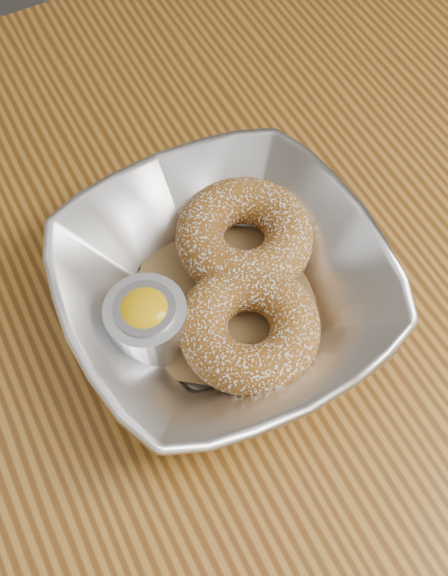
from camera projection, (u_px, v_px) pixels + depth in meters
name	position (u px, v px, depth m)	size (l,w,h in m)	color
ground_plane	(193.00, 506.00, 1.20)	(4.00, 4.00, 0.00)	#565659
table	(166.00, 362.00, 0.63)	(1.20, 0.80, 0.75)	brown
serving_bowl	(224.00, 288.00, 0.52)	(0.25, 0.25, 0.06)	silver
parchment	(224.00, 301.00, 0.54)	(0.14, 0.14, 0.00)	brown
donut_back	(244.00, 237.00, 0.54)	(0.11, 0.11, 0.04)	brown
donut_front	(249.00, 327.00, 0.50)	(0.11, 0.11, 0.04)	brown
ramekin	(147.00, 321.00, 0.50)	(0.06, 0.06, 0.05)	silver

